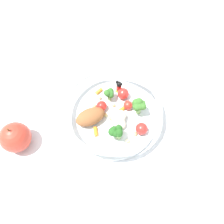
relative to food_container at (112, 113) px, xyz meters
The scene contains 3 objects.
ground_plane 0.04m from the food_container, 33.10° to the right, with size 2.40×2.40×0.00m, color white.
food_container is the anchor object (origin of this frame).
loose_apple 0.25m from the food_container, 166.91° to the right, with size 0.08×0.08×0.09m.
Camera 1 is at (-0.03, -0.28, 0.55)m, focal length 35.92 mm.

